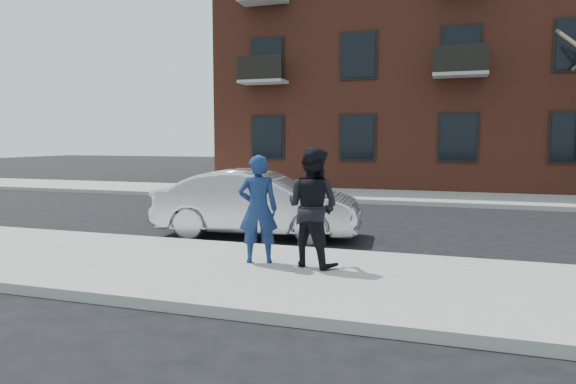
% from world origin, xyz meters
% --- Properties ---
extents(ground, '(100.00, 100.00, 0.00)m').
position_xyz_m(ground, '(0.00, 0.00, 0.00)').
color(ground, black).
rests_on(ground, ground).
extents(near_sidewalk, '(50.00, 3.50, 0.15)m').
position_xyz_m(near_sidewalk, '(0.00, -0.25, 0.07)').
color(near_sidewalk, gray).
rests_on(near_sidewalk, ground).
extents(near_curb, '(50.00, 0.10, 0.15)m').
position_xyz_m(near_curb, '(0.00, 1.55, 0.07)').
color(near_curb, '#999691').
rests_on(near_curb, ground).
extents(far_sidewalk, '(50.00, 3.50, 0.15)m').
position_xyz_m(far_sidewalk, '(0.00, 11.25, 0.07)').
color(far_sidewalk, gray).
rests_on(far_sidewalk, ground).
extents(far_curb, '(50.00, 0.10, 0.15)m').
position_xyz_m(far_curb, '(0.00, 9.45, 0.07)').
color(far_curb, '#999691').
rests_on(far_curb, ground).
extents(apartment_building, '(24.30, 10.30, 12.30)m').
position_xyz_m(apartment_building, '(2.00, 18.00, 6.16)').
color(apartment_building, maroon).
rests_on(apartment_building, ground).
extents(silver_sedan, '(4.58, 2.02, 1.46)m').
position_xyz_m(silver_sedan, '(-4.06, 2.99, 0.73)').
color(silver_sedan, silver).
rests_on(silver_sedan, ground).
extents(man_hoodie, '(0.74, 0.61, 1.73)m').
position_xyz_m(man_hoodie, '(-2.97, 0.21, 1.02)').
color(man_hoodie, navy).
rests_on(man_hoodie, near_sidewalk).
extents(man_peacoat, '(1.07, 0.94, 1.85)m').
position_xyz_m(man_peacoat, '(-2.09, 0.28, 1.08)').
color(man_peacoat, black).
rests_on(man_peacoat, near_sidewalk).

